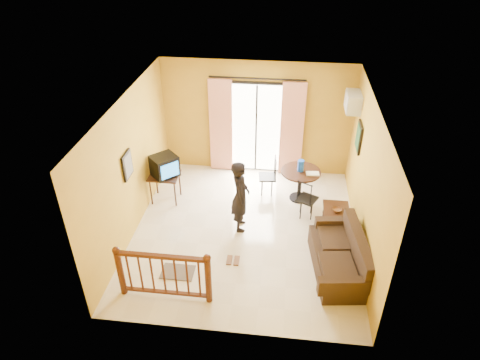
# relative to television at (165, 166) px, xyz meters

# --- Properties ---
(ground) EXTENTS (5.00, 5.00, 0.00)m
(ground) POSITION_rel_television_xyz_m (1.87, -0.92, -0.89)
(ground) COLOR beige
(ground) RESTS_ON ground
(room_shell) EXTENTS (5.00, 5.00, 5.00)m
(room_shell) POSITION_rel_television_xyz_m (1.87, -0.92, 0.81)
(room_shell) COLOR white
(room_shell) RESTS_ON ground
(balcony_door) EXTENTS (2.25, 0.14, 2.46)m
(balcony_door) POSITION_rel_television_xyz_m (1.87, 1.51, 0.29)
(balcony_door) COLOR black
(balcony_door) RESTS_ON ground
(tv_table) EXTENTS (0.66, 0.55, 0.66)m
(tv_table) POSITION_rel_television_xyz_m (-0.03, 0.00, -0.31)
(tv_table) COLOR black
(tv_table) RESTS_ON ground
(television) EXTENTS (0.70, 0.70, 0.47)m
(television) POSITION_rel_television_xyz_m (0.00, 0.00, 0.00)
(television) COLOR black
(television) RESTS_ON tv_table
(picture_left) EXTENTS (0.05, 0.42, 0.52)m
(picture_left) POSITION_rel_television_xyz_m (-0.35, -1.12, 0.66)
(picture_left) COLOR black
(picture_left) RESTS_ON room_shell
(dining_table) EXTENTS (0.88, 0.88, 0.74)m
(dining_table) POSITION_rel_television_xyz_m (2.97, 0.40, -0.31)
(dining_table) COLOR black
(dining_table) RESTS_ON ground
(water_jug) EXTENTS (0.14, 0.14, 0.26)m
(water_jug) POSITION_rel_television_xyz_m (2.95, 0.40, -0.02)
(water_jug) COLOR blue
(water_jug) RESTS_ON dining_table
(serving_tray) EXTENTS (0.30, 0.21, 0.02)m
(serving_tray) POSITION_rel_television_xyz_m (3.22, 0.30, -0.15)
(serving_tray) COLOR beige
(serving_tray) RESTS_ON dining_table
(dining_chairs) EXTENTS (1.38, 1.26, 0.95)m
(dining_chairs) POSITION_rel_television_xyz_m (2.67, 0.13, -0.89)
(dining_chairs) COLOR black
(dining_chairs) RESTS_ON ground
(air_conditioner) EXTENTS (0.31, 0.60, 0.40)m
(air_conditioner) POSITION_rel_television_xyz_m (3.96, 1.03, 1.26)
(air_conditioner) COLOR silver
(air_conditioner) RESTS_ON room_shell
(botanical_print) EXTENTS (0.05, 0.50, 0.60)m
(botanical_print) POSITION_rel_television_xyz_m (4.08, 0.38, 0.76)
(botanical_print) COLOR black
(botanical_print) RESTS_ON room_shell
(coffee_table) EXTENTS (0.53, 0.95, 0.42)m
(coffee_table) POSITION_rel_television_xyz_m (3.72, -0.66, -0.61)
(coffee_table) COLOR black
(coffee_table) RESTS_ON ground
(bowl) EXTENTS (0.21, 0.21, 0.06)m
(bowl) POSITION_rel_television_xyz_m (3.72, -0.57, -0.44)
(bowl) COLOR brown
(bowl) RESTS_ON coffee_table
(sofa) EXTENTS (1.03, 1.88, 0.85)m
(sofa) POSITION_rel_television_xyz_m (3.72, -1.84, -0.57)
(sofa) COLOR black
(sofa) RESTS_ON ground
(standing_person) EXTENTS (0.45, 0.62, 1.56)m
(standing_person) POSITION_rel_television_xyz_m (1.76, -0.79, -0.11)
(standing_person) COLOR black
(standing_person) RESTS_ON ground
(stair_balustrade) EXTENTS (1.63, 0.13, 1.04)m
(stair_balustrade) POSITION_rel_television_xyz_m (0.72, -2.82, -0.33)
(stair_balustrade) COLOR #471E0F
(stair_balustrade) RESTS_ON ground
(doormat) EXTENTS (0.60, 0.40, 0.02)m
(doormat) POSITION_rel_television_xyz_m (0.77, -2.24, -0.88)
(doormat) COLOR #524942
(doormat) RESTS_ON ground
(sandals) EXTENTS (0.24, 0.25, 0.03)m
(sandals) POSITION_rel_television_xyz_m (1.74, -1.82, -0.88)
(sandals) COLOR brown
(sandals) RESTS_ON ground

